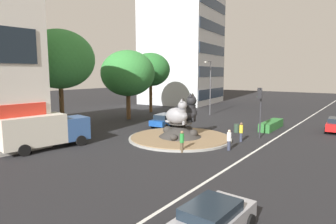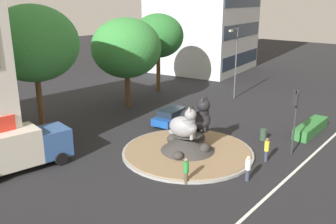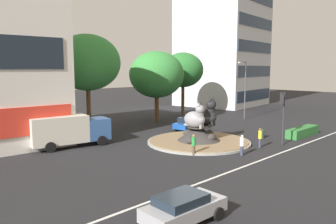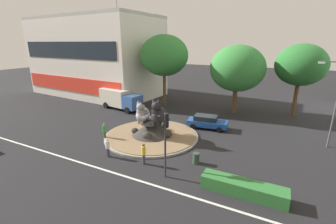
{
  "view_description": "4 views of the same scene",
  "coord_description": "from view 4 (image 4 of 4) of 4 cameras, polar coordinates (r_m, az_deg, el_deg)",
  "views": [
    {
      "loc": [
        -22.67,
        -14.97,
        6.22
      ],
      "look_at": [
        0.5,
        1.77,
        2.4
      ],
      "focal_mm": 31.14,
      "sensor_mm": 36.0,
      "label": 1
    },
    {
      "loc": [
        -20.29,
        -14.85,
        10.97
      ],
      "look_at": [
        -0.05,
        1.86,
        2.85
      ],
      "focal_mm": 39.06,
      "sensor_mm": 36.0,
      "label": 2
    },
    {
      "loc": [
        -23.89,
        -20.07,
        7.02
      ],
      "look_at": [
        -1.71,
        2.42,
        2.88
      ],
      "focal_mm": 35.69,
      "sensor_mm": 36.0,
      "label": 3
    },
    {
      "loc": [
        11.54,
        -19.13,
        9.47
      ],
      "look_at": [
        0.71,
        2.42,
        2.14
      ],
      "focal_mm": 24.49,
      "sensor_mm": 36.0,
      "label": 4
    }
  ],
  "objects": [
    {
      "name": "ground_plane",
      "position": [
        24.26,
        -4.09,
        -6.12
      ],
      "size": [
        160.0,
        160.0,
        0.0
      ],
      "primitive_type": "plane",
      "color": "black"
    },
    {
      "name": "lane_centreline",
      "position": [
        19.03,
        -15.73,
        -13.64
      ],
      "size": [
        112.0,
        0.2,
        0.01
      ],
      "primitive_type": "cube",
      "color": "silver",
      "rests_on": "ground"
    },
    {
      "name": "roundabout_island",
      "position": [
        24.06,
        -4.08,
        -4.96
      ],
      "size": [
        9.73,
        9.73,
        1.6
      ],
      "color": "gray",
      "rests_on": "ground"
    },
    {
      "name": "cat_statue_grey",
      "position": [
        23.59,
        -6.35,
        -0.45
      ],
      "size": [
        1.7,
        2.57,
        2.39
      ],
      "rotation": [
        0.0,
        0.0,
        -1.37
      ],
      "color": "gray",
      "rests_on": "roundabout_island"
    },
    {
      "name": "cat_statue_black",
      "position": [
        22.83,
        -2.42,
        -0.58
      ],
      "size": [
        1.94,
        2.89,
        2.78
      ],
      "rotation": [
        0.0,
        0.0,
        -1.39
      ],
      "color": "black",
      "rests_on": "roundabout_island"
    },
    {
      "name": "traffic_light_mast",
      "position": [
        16.0,
        -0.89,
        -4.81
      ],
      "size": [
        0.71,
        0.61,
        4.84
      ],
      "rotation": [
        0.0,
        0.0,
        1.72
      ],
      "color": "#2D2D33",
      "rests_on": "ground"
    },
    {
      "name": "shophouse_block",
      "position": [
        46.07,
        -17.5,
        12.98
      ],
      "size": [
        24.74,
        14.04,
        19.52
      ],
      "rotation": [
        0.0,
        0.0,
        -0.07
      ],
      "color": "silver",
      "rests_on": "ground"
    },
    {
      "name": "clipped_hedge_strip",
      "position": [
        16.36,
        18.17,
        -17.52
      ],
      "size": [
        5.38,
        1.2,
        0.9
      ],
      "primitive_type": "cube",
      "color": "#2D7033",
      "rests_on": "ground"
    },
    {
      "name": "broadleaf_tree_behind_island",
      "position": [
        34.96,
        -0.94,
        13.87
      ],
      "size": [
        7.12,
        7.12,
        10.67
      ],
      "color": "brown",
      "rests_on": "ground"
    },
    {
      "name": "second_tree_near_tower",
      "position": [
        32.14,
        16.87,
        10.33
      ],
      "size": [
        7.19,
        7.19,
        9.26
      ],
      "color": "brown",
      "rests_on": "ground"
    },
    {
      "name": "third_tree_left",
      "position": [
        33.74,
        30.16,
        10.06
      ],
      "size": [
        6.16,
        6.16,
        9.4
      ],
      "color": "brown",
      "rests_on": "ground"
    },
    {
      "name": "streetlight_arm",
      "position": [
        25.25,
        36.08,
        2.45
      ],
      "size": [
        2.04,
        0.35,
        7.99
      ],
      "rotation": [
        0.0,
        0.0,
        3.23
      ],
      "color": "#4C4C51",
      "rests_on": "ground"
    },
    {
      "name": "pedestrian_white_shirt",
      "position": [
        20.48,
        -14.79,
        -8.45
      ],
      "size": [
        0.35,
        0.35,
        1.7
      ],
      "rotation": [
        0.0,
        0.0,
        1.04
      ],
      "color": "#33384C",
      "rests_on": "ground"
    },
    {
      "name": "pedestrian_yellow_shirt",
      "position": [
        18.8,
        -6.07,
        -10.15
      ],
      "size": [
        0.33,
        0.33,
        1.78
      ],
      "rotation": [
        0.0,
        0.0,
        6.04
      ],
      "color": "#33384C",
      "rests_on": "ground"
    },
    {
      "name": "pedestrian_green_shirt",
      "position": [
        24.07,
        -15.53,
        -4.55
      ],
      "size": [
        0.34,
        0.34,
        1.74
      ],
      "rotation": [
        0.0,
        0.0,
        5.7
      ],
      "color": "brown",
      "rests_on": "ground"
    },
    {
      "name": "sedan_on_far_lane",
      "position": [
        26.61,
        9.65,
        -2.38
      ],
      "size": [
        4.66,
        2.4,
        1.51
      ],
      "rotation": [
        0.0,
        0.0,
        0.12
      ],
      "color": "#19479E",
      "rests_on": "ground"
    },
    {
      "name": "delivery_box_truck",
      "position": [
        34.59,
        -11.87,
        3.32
      ],
      "size": [
        7.26,
        3.5,
        2.86
      ],
      "rotation": [
        0.0,
        0.0,
        -0.18
      ],
      "color": "#335693",
      "rests_on": "ground"
    },
    {
      "name": "litter_bin",
      "position": [
        19.16,
        6.98,
        -11.33
      ],
      "size": [
        0.56,
        0.56,
        0.9
      ],
      "color": "#2D4233",
      "rests_on": "ground"
    }
  ]
}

